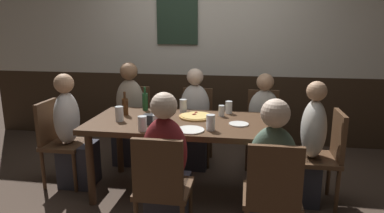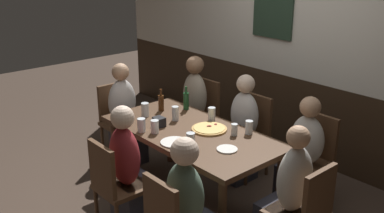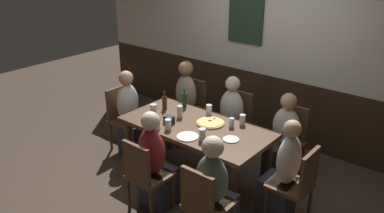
# 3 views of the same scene
# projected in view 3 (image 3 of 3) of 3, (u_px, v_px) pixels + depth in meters

# --- Properties ---
(ground_plane) EXTENTS (12.00, 12.00, 0.00)m
(ground_plane) POSITION_uv_depth(u_px,v_px,m) (196.00, 178.00, 4.94)
(ground_plane) COLOR #423328
(wall_back) EXTENTS (6.40, 0.13, 2.60)m
(wall_back) POSITION_uv_depth(u_px,v_px,m) (269.00, 50.00, 5.61)
(wall_back) COLOR #332316
(wall_back) RESTS_ON ground_plane
(dining_table) EXTENTS (1.79, 0.89, 0.74)m
(dining_table) POSITION_uv_depth(u_px,v_px,m) (196.00, 131.00, 4.69)
(dining_table) COLOR #472D1C
(dining_table) RESTS_ON ground_plane
(chair_mid_far) EXTENTS (0.40, 0.40, 0.88)m
(chair_mid_far) POSITION_uv_depth(u_px,v_px,m) (236.00, 120.00, 5.37)
(chair_mid_far) COLOR #513521
(chair_mid_far) RESTS_ON ground_plane
(chair_left_far) EXTENTS (0.40, 0.40, 0.88)m
(chair_left_far) POSITION_uv_depth(u_px,v_px,m) (191.00, 106.00, 5.82)
(chair_left_far) COLOR #513521
(chair_left_far) RESTS_ON ground_plane
(chair_right_far) EXTENTS (0.40, 0.40, 0.88)m
(chair_right_far) POSITION_uv_depth(u_px,v_px,m) (289.00, 137.00, 4.91)
(chair_right_far) COLOR #513521
(chair_right_far) RESTS_ON ground_plane
(chair_head_west) EXTENTS (0.40, 0.40, 0.88)m
(chair_head_west) POSITION_uv_depth(u_px,v_px,m) (123.00, 115.00, 5.52)
(chair_head_west) COLOR #513521
(chair_head_west) RESTS_ON ground_plane
(chair_head_east) EXTENTS (0.40, 0.40, 0.88)m
(chair_head_east) POSITION_uv_depth(u_px,v_px,m) (297.00, 182.00, 3.99)
(chair_head_east) COLOR #513521
(chair_head_east) RESTS_ON ground_plane
(chair_right_near) EXTENTS (0.40, 0.40, 0.88)m
(chair_right_near) POSITION_uv_depth(u_px,v_px,m) (204.00, 203.00, 3.68)
(chair_right_near) COLOR #513521
(chair_right_near) RESTS_ON ground_plane
(chair_mid_near) EXTENTS (0.40, 0.40, 0.88)m
(chair_mid_near) POSITION_uv_depth(u_px,v_px,m) (145.00, 174.00, 4.14)
(chair_mid_near) COLOR #513521
(chair_mid_near) RESTS_ON ground_plane
(person_mid_far) EXTENTS (0.34, 0.37, 1.15)m
(person_mid_far) POSITION_uv_depth(u_px,v_px,m) (229.00, 125.00, 5.25)
(person_mid_far) COLOR #2D2D38
(person_mid_far) RESTS_ON ground_plane
(person_left_far) EXTENTS (0.34, 0.37, 1.20)m
(person_left_far) POSITION_uv_depth(u_px,v_px,m) (184.00, 108.00, 5.70)
(person_left_far) COLOR #2D2D38
(person_left_far) RESTS_ON ground_plane
(person_right_far) EXTENTS (0.34, 0.37, 1.11)m
(person_right_far) POSITION_uv_depth(u_px,v_px,m) (283.00, 144.00, 4.80)
(person_right_far) COLOR #2D2D38
(person_right_far) RESTS_ON ground_plane
(person_head_west) EXTENTS (0.37, 0.34, 1.16)m
(person_head_west) POSITION_uv_depth(u_px,v_px,m) (131.00, 118.00, 5.42)
(person_head_west) COLOR #2D2D38
(person_head_west) RESTS_ON ground_plane
(person_head_east) EXTENTS (0.37, 0.34, 1.15)m
(person_head_east) POSITION_uv_depth(u_px,v_px,m) (283.00, 178.00, 4.09)
(person_head_east) COLOR #2D2D38
(person_head_east) RESTS_ON ground_plane
(person_right_near) EXTENTS (0.34, 0.37, 1.14)m
(person_right_near) POSITION_uv_depth(u_px,v_px,m) (214.00, 196.00, 3.80)
(person_right_near) COLOR #2D2D38
(person_right_near) RESTS_ON ground_plane
(person_mid_near) EXTENTS (0.34, 0.37, 1.16)m
(person_mid_near) POSITION_uv_depth(u_px,v_px,m) (155.00, 168.00, 4.25)
(person_mid_near) COLOR #2D2D38
(person_mid_near) RESTS_ON ground_plane
(pizza) EXTENTS (0.34, 0.34, 0.03)m
(pizza) POSITION_uv_depth(u_px,v_px,m) (210.00, 123.00, 4.69)
(pizza) COLOR tan
(pizza) RESTS_ON dining_table
(tumbler_water) EXTENTS (0.08, 0.08, 0.13)m
(tumbler_water) POSITION_uv_depth(u_px,v_px,m) (157.00, 124.00, 4.54)
(tumbler_water) COLOR silver
(tumbler_water) RESTS_ON dining_table
(pint_glass_stout) EXTENTS (0.07, 0.07, 0.13)m
(pint_glass_stout) POSITION_uv_depth(u_px,v_px,m) (242.00, 120.00, 4.65)
(pint_glass_stout) COLOR silver
(pint_glass_stout) RESTS_ON dining_table
(beer_glass_half) EXTENTS (0.07, 0.07, 0.15)m
(beer_glass_half) POSITION_uv_depth(u_px,v_px,m) (180.00, 112.00, 4.85)
(beer_glass_half) COLOR silver
(beer_glass_half) RESTS_ON dining_table
(tumbler_short) EXTENTS (0.07, 0.07, 0.14)m
(tumbler_short) POSITION_uv_depth(u_px,v_px,m) (209.00, 110.00, 4.90)
(tumbler_short) COLOR silver
(tumbler_short) RESTS_ON dining_table
(pint_glass_pale) EXTENTS (0.08, 0.08, 0.13)m
(pint_glass_pale) POSITION_uv_depth(u_px,v_px,m) (168.00, 125.00, 4.53)
(pint_glass_pale) COLOR silver
(pint_glass_pale) RESTS_ON dining_table
(pint_glass_amber) EXTENTS (0.08, 0.08, 0.14)m
(pint_glass_amber) POSITION_uv_depth(u_px,v_px,m) (154.00, 110.00, 4.90)
(pint_glass_amber) COLOR silver
(pint_glass_amber) RESTS_ON dining_table
(highball_clear) EXTENTS (0.06, 0.06, 0.11)m
(highball_clear) POSITION_uv_depth(u_px,v_px,m) (232.00, 123.00, 4.59)
(highball_clear) COLOR silver
(highball_clear) RESTS_ON dining_table
(beer_glass_tall) EXTENTS (0.08, 0.08, 0.14)m
(beer_glass_tall) POSITION_uv_depth(u_px,v_px,m) (202.00, 135.00, 4.28)
(beer_glass_tall) COLOR silver
(beer_glass_tall) RESTS_ON dining_table
(beer_bottle_green) EXTENTS (0.06, 0.06, 0.25)m
(beer_bottle_green) POSITION_uv_depth(u_px,v_px,m) (184.00, 99.00, 5.14)
(beer_bottle_green) COLOR #194723
(beer_bottle_green) RESTS_ON dining_table
(beer_bottle_brown) EXTENTS (0.06, 0.06, 0.24)m
(beer_bottle_brown) POSITION_uv_depth(u_px,v_px,m) (165.00, 102.00, 5.07)
(beer_bottle_brown) COLOR #42230F
(beer_bottle_brown) RESTS_ON dining_table
(plate_white_large) EXTENTS (0.25, 0.25, 0.01)m
(plate_white_large) POSITION_uv_depth(u_px,v_px,m) (188.00, 136.00, 4.37)
(plate_white_large) COLOR white
(plate_white_large) RESTS_ON dining_table
(plate_white_small) EXTENTS (0.18, 0.18, 0.01)m
(plate_white_small) POSITION_uv_depth(u_px,v_px,m) (231.00, 139.00, 4.31)
(plate_white_small) COLOR white
(plate_white_small) RESTS_ON dining_table
(condiment_caddy) EXTENTS (0.11, 0.09, 0.09)m
(condiment_caddy) POSITION_uv_depth(u_px,v_px,m) (169.00, 120.00, 4.69)
(condiment_caddy) COLOR black
(condiment_caddy) RESTS_ON dining_table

